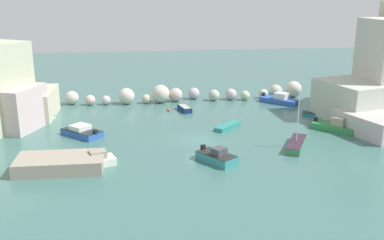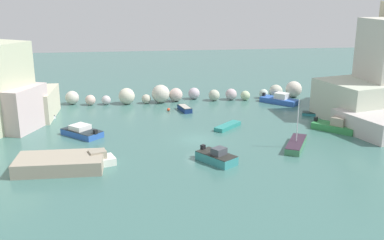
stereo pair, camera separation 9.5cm
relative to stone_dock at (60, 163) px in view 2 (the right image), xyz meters
The scene contains 14 objects.
cove_water 16.08m from the stone_dock, 26.45° to the left, with size 160.00×160.00×0.00m, color #3D6A63.
rock_breakwater 29.57m from the stone_dock, 61.02° to the left, with size 42.42×3.94×2.75m.
stone_dock is the anchor object (origin of this frame).
channel_buoy 23.62m from the stone_dock, 59.15° to the left, with size 0.45×0.45×0.45m, color #E04C28.
moored_boat_0 35.12m from the stone_dock, 26.10° to the left, with size 2.79×2.24×0.42m.
moored_boat_1 15.26m from the stone_dock, ahead, with size 4.03×4.51×1.61m.
moored_boat_2 32.77m from the stone_dock, 14.75° to the left, with size 5.23×5.27×1.79m.
moored_boat_3 24.67m from the stone_dock, 54.24° to the left, with size 1.86×3.45×0.70m.
moored_boat_4 18.91m from the stone_dock, 104.75° to the left, with size 3.05×2.58×0.44m.
moored_boat_5 10.44m from the stone_dock, 84.59° to the left, with size 5.26×5.17×1.30m.
moored_boat_6 24.92m from the stone_dock, ahead, with size 4.18×5.86×5.43m.
moored_boat_7 3.27m from the stone_dock, 10.69° to the left, with size 4.43×3.12×1.51m.
moored_boat_8 37.11m from the stone_dock, 37.65° to the left, with size 5.62×5.64×1.64m.
moored_boat_9 21.83m from the stone_dock, 30.53° to the left, with size 3.94×3.96×0.49m.
Camera 2 is at (-7.09, -48.25, 16.55)m, focal length 41.62 mm.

